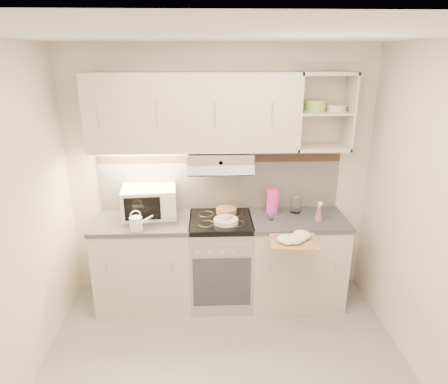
# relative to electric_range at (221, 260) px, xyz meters

# --- Properties ---
(ground) EXTENTS (3.00, 3.00, 0.00)m
(ground) POSITION_rel_electric_range_xyz_m (0.00, -1.10, -0.45)
(ground) COLOR #9C9C9E
(ground) RESTS_ON ground
(room_shell) EXTENTS (3.04, 2.84, 2.52)m
(room_shell) POSITION_rel_electric_range_xyz_m (0.00, -0.73, 1.18)
(room_shell) COLOR silver
(room_shell) RESTS_ON ground
(base_cabinet_left) EXTENTS (0.90, 0.60, 0.86)m
(base_cabinet_left) POSITION_rel_electric_range_xyz_m (-0.75, 0.00, -0.02)
(base_cabinet_left) COLOR beige
(base_cabinet_left) RESTS_ON ground
(worktop_left) EXTENTS (0.92, 0.62, 0.04)m
(worktop_left) POSITION_rel_electric_range_xyz_m (-0.75, 0.00, 0.43)
(worktop_left) COLOR #47474C
(worktop_left) RESTS_ON base_cabinet_left
(base_cabinet_right) EXTENTS (0.90, 0.60, 0.86)m
(base_cabinet_right) POSITION_rel_electric_range_xyz_m (0.75, 0.00, -0.02)
(base_cabinet_right) COLOR beige
(base_cabinet_right) RESTS_ON ground
(worktop_right) EXTENTS (0.92, 0.62, 0.04)m
(worktop_right) POSITION_rel_electric_range_xyz_m (0.75, 0.00, 0.43)
(worktop_right) COLOR #47474C
(worktop_right) RESTS_ON base_cabinet_right
(electric_range) EXTENTS (0.60, 0.60, 0.90)m
(electric_range) POSITION_rel_electric_range_xyz_m (0.00, 0.00, 0.00)
(electric_range) COLOR #B7B7BC
(electric_range) RESTS_ON ground
(microwave) EXTENTS (0.54, 0.42, 0.29)m
(microwave) POSITION_rel_electric_range_xyz_m (-0.69, 0.12, 0.59)
(microwave) COLOR silver
(microwave) RESTS_ON worktop_left
(watering_can) EXTENTS (0.21, 0.13, 0.19)m
(watering_can) POSITION_rel_electric_range_xyz_m (-0.76, -0.22, 0.52)
(watering_can) COLOR white
(watering_can) RESTS_ON worktop_left
(plate_stack) EXTENTS (0.23, 0.23, 0.05)m
(plate_stack) POSITION_rel_electric_range_xyz_m (0.05, -0.10, 0.47)
(plate_stack) COLOR silver
(plate_stack) RESTS_ON electric_range
(bread_loaf) EXTENTS (0.20, 0.20, 0.05)m
(bread_loaf) POSITION_rel_electric_range_xyz_m (0.06, 0.14, 0.47)
(bread_loaf) COLOR olive
(bread_loaf) RESTS_ON electric_range
(pink_pitcher) EXTENTS (0.13, 0.12, 0.24)m
(pink_pitcher) POSITION_rel_electric_range_xyz_m (0.52, 0.15, 0.57)
(pink_pitcher) COLOR #FF369E
(pink_pitcher) RESTS_ON worktop_right
(glass_jar) EXTENTS (0.10, 0.10, 0.19)m
(glass_jar) POSITION_rel_electric_range_xyz_m (0.75, 0.13, 0.55)
(glass_jar) COLOR white
(glass_jar) RESTS_ON worktop_right
(spice_jar) EXTENTS (0.06, 0.06, 0.08)m
(spice_jar) POSITION_rel_electric_range_xyz_m (0.48, -0.04, 0.49)
(spice_jar) COLOR white
(spice_jar) RESTS_ON worktop_right
(spray_bottle) EXTENTS (0.08, 0.08, 0.20)m
(spray_bottle) POSITION_rel_electric_range_xyz_m (0.93, -0.07, 0.53)
(spray_bottle) COLOR pink
(spray_bottle) RESTS_ON worktop_right
(cutting_board) EXTENTS (0.44, 0.40, 0.02)m
(cutting_board) POSITION_rel_electric_range_xyz_m (0.61, -0.44, 0.42)
(cutting_board) COLOR #B87854
(cutting_board) RESTS_ON base_cabinet_right
(dish_towel) EXTENTS (0.31, 0.28, 0.07)m
(dish_towel) POSITION_rel_electric_range_xyz_m (0.61, -0.49, 0.47)
(dish_towel) COLOR white
(dish_towel) RESTS_ON cutting_board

